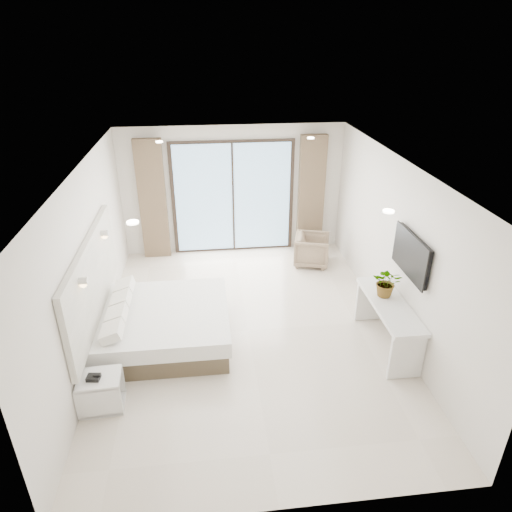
{
  "coord_description": "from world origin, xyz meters",
  "views": [
    {
      "loc": [
        -0.58,
        -6.05,
        4.37
      ],
      "look_at": [
        0.17,
        0.4,
        1.14
      ],
      "focal_mm": 32.0,
      "sensor_mm": 36.0,
      "label": 1
    }
  ],
  "objects_px": {
    "nightstand": "(102,392)",
    "console_desk": "(389,315)",
    "bed": "(163,325)",
    "armchair": "(312,248)"
  },
  "relations": [
    {
      "from": "console_desk",
      "to": "bed",
      "type": "bearing_deg",
      "value": 171.07
    },
    {
      "from": "bed",
      "to": "console_desk",
      "type": "distance_m",
      "value": 3.42
    },
    {
      "from": "nightstand",
      "to": "console_desk",
      "type": "height_order",
      "value": "console_desk"
    },
    {
      "from": "nightstand",
      "to": "armchair",
      "type": "xyz_separation_m",
      "value": [
        3.56,
        3.63,
        0.11
      ]
    },
    {
      "from": "console_desk",
      "to": "nightstand",
      "type": "bearing_deg",
      "value": -168.92
    },
    {
      "from": "bed",
      "to": "console_desk",
      "type": "bearing_deg",
      "value": -8.93
    },
    {
      "from": "nightstand",
      "to": "armchair",
      "type": "distance_m",
      "value": 5.09
    },
    {
      "from": "console_desk",
      "to": "armchair",
      "type": "xyz_separation_m",
      "value": [
        -0.5,
        2.83,
        -0.22
      ]
    },
    {
      "from": "bed",
      "to": "nightstand",
      "type": "height_order",
      "value": "bed"
    },
    {
      "from": "nightstand",
      "to": "console_desk",
      "type": "xyz_separation_m",
      "value": [
        4.06,
        0.79,
        0.32
      ]
    }
  ]
}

